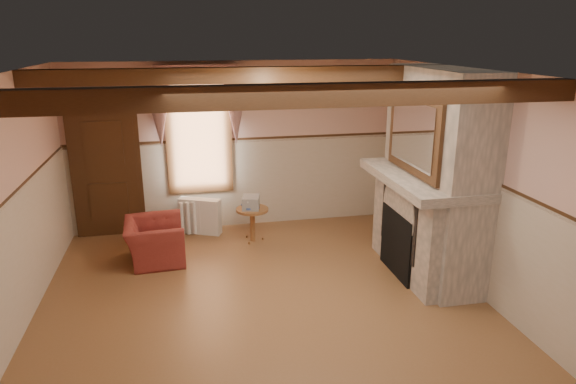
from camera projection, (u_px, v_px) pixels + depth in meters
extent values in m
cube|color=brown|center=(266.00, 309.00, 6.24)|extent=(5.50, 6.00, 0.01)
cube|color=silver|center=(262.00, 74.00, 5.41)|extent=(5.50, 6.00, 0.01)
cube|color=#CF9F8F|center=(236.00, 146.00, 8.63)|extent=(5.50, 0.02, 2.80)
cube|color=#CF9F8F|center=(346.00, 354.00, 3.02)|extent=(5.50, 0.02, 2.80)
cube|color=#CF9F8F|center=(1.00, 217.00, 5.29)|extent=(0.02, 6.00, 2.80)
cube|color=#CF9F8F|center=(483.00, 186.00, 6.36)|extent=(0.02, 6.00, 2.80)
cube|color=black|center=(401.00, 243.00, 7.05)|extent=(0.20, 0.95, 0.90)
imported|color=maroon|center=(155.00, 241.00, 7.50)|extent=(0.87, 0.99, 0.61)
cylinder|color=brown|center=(253.00, 225.00, 8.23)|extent=(0.55, 0.55, 0.55)
cube|color=#B7AD8C|center=(251.00, 202.00, 8.12)|extent=(0.32, 0.37, 0.20)
cube|color=silver|center=(200.00, 216.00, 8.55)|extent=(0.71, 0.46, 0.60)
imported|color=brown|center=(422.00, 170.00, 6.86)|extent=(0.36, 0.36, 0.09)
cube|color=black|center=(400.00, 154.00, 7.51)|extent=(0.14, 0.24, 0.20)
cylinder|color=gold|center=(406.00, 154.00, 7.31)|extent=(0.11, 0.11, 0.28)
cylinder|color=#AA142A|center=(441.00, 177.00, 6.36)|extent=(0.06, 0.06, 0.16)
cylinder|color=gold|center=(444.00, 181.00, 6.30)|extent=(0.06, 0.06, 0.12)
cube|color=gray|center=(436.00, 175.00, 6.86)|extent=(0.85, 2.00, 2.80)
cube|color=gray|center=(423.00, 178.00, 6.83)|extent=(1.05, 2.05, 0.12)
cube|color=silver|center=(413.00, 134.00, 6.62)|extent=(0.06, 1.44, 1.04)
cube|color=black|center=(107.00, 174.00, 8.27)|extent=(1.10, 0.10, 2.10)
cube|color=white|center=(199.00, 133.00, 8.41)|extent=(1.06, 0.08, 2.02)
cube|color=gray|center=(197.00, 97.00, 8.15)|extent=(1.30, 0.14, 1.40)
cube|color=black|center=(285.00, 96.00, 4.32)|extent=(5.50, 0.18, 0.20)
cube|color=black|center=(248.00, 75.00, 6.56)|extent=(5.50, 0.18, 0.20)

